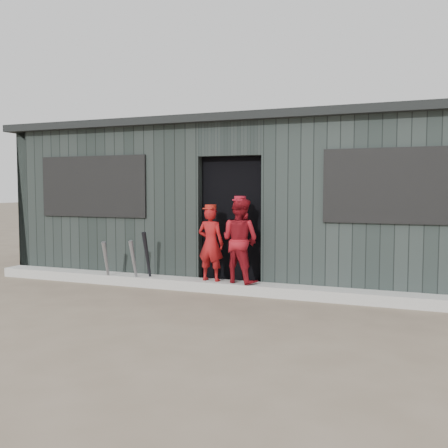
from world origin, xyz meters
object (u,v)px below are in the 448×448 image
at_px(bat_mid, 134,263).
at_px(player_grey_back, 246,248).
at_px(player_red_left, 211,244).
at_px(player_red_right, 240,240).
at_px(dugout, 259,202).
at_px(bat_left, 107,263).
at_px(bat_right, 148,259).

bearing_deg(bat_mid, player_grey_back, 23.04).
relative_size(player_red_left, player_red_right, 0.90).
height_order(player_red_right, dugout, dugout).
bearing_deg(dugout, player_red_left, -97.50).
height_order(player_red_right, player_grey_back, player_red_right).
bearing_deg(bat_left, player_red_left, 7.66).
height_order(player_red_left, dugout, dugout).
distance_m(bat_mid, bat_right, 0.22).
distance_m(player_red_left, dugout, 1.79).
relative_size(bat_left, bat_mid, 0.97).
xyz_separation_m(bat_mid, dugout, (1.43, 1.85, 0.92)).
xyz_separation_m(bat_left, player_red_right, (2.12, 0.24, 0.41)).
xyz_separation_m(player_red_right, dugout, (-0.23, 1.66, 0.52)).
relative_size(player_red_right, player_grey_back, 1.04).
distance_m(player_grey_back, dugout, 1.37).
bearing_deg(player_grey_back, bat_right, 9.24).
relative_size(player_red_left, player_grey_back, 0.93).
distance_m(bat_right, player_red_right, 1.51).
distance_m(player_red_left, player_grey_back, 0.65).
relative_size(bat_left, player_red_left, 0.65).
xyz_separation_m(bat_mid, bat_right, (0.19, 0.08, 0.06)).
bearing_deg(bat_mid, player_red_right, 6.49).
relative_size(bat_mid, dugout, 0.09).
height_order(bat_mid, player_red_left, player_red_left).
xyz_separation_m(player_red_left, player_red_right, (0.45, 0.02, 0.06)).
height_order(player_grey_back, dugout, dugout).
height_order(bat_right, player_grey_back, player_grey_back).
distance_m(bat_mid, player_red_right, 1.72).
bearing_deg(bat_left, bat_mid, 6.87).
bearing_deg(player_red_left, bat_mid, 10.98).
bearing_deg(player_red_left, bat_left, 10.68).
relative_size(bat_mid, bat_right, 0.85).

